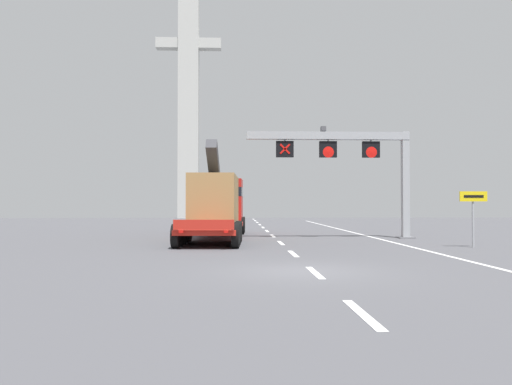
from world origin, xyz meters
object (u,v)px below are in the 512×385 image
at_px(overhead_lane_gantry, 351,154).
at_px(bridge_pylon_distant, 189,75).
at_px(exit_sign_yellow, 473,206).
at_px(heavy_haul_truck_red, 218,204).

relative_size(overhead_lane_gantry, bridge_pylon_distant, 0.25).
bearing_deg(exit_sign_yellow, overhead_lane_gantry, 124.09).
bearing_deg(overhead_lane_gantry, exit_sign_yellow, -55.91).
relative_size(heavy_haul_truck_red, exit_sign_yellow, 5.48).
height_order(overhead_lane_gantry, bridge_pylon_distant, bridge_pylon_distant).
distance_m(heavy_haul_truck_red, exit_sign_yellow, 14.07).
bearing_deg(exit_sign_yellow, bridge_pylon_distant, 109.98).
relative_size(overhead_lane_gantry, exit_sign_yellow, 3.76).
height_order(exit_sign_yellow, bridge_pylon_distant, bridge_pylon_distant).
relative_size(exit_sign_yellow, bridge_pylon_distant, 0.07).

